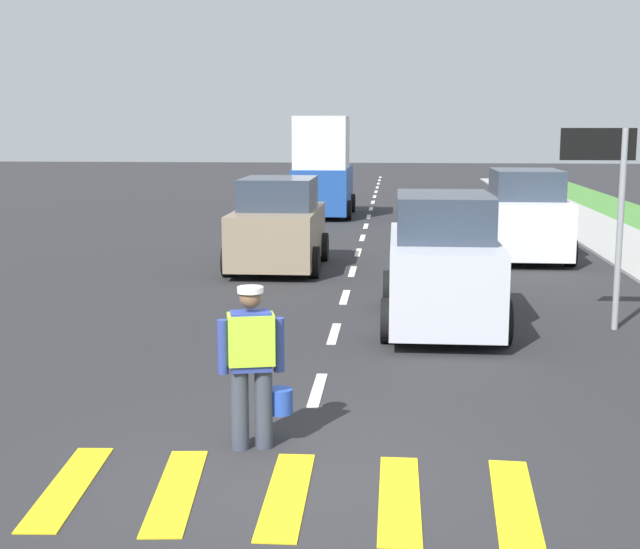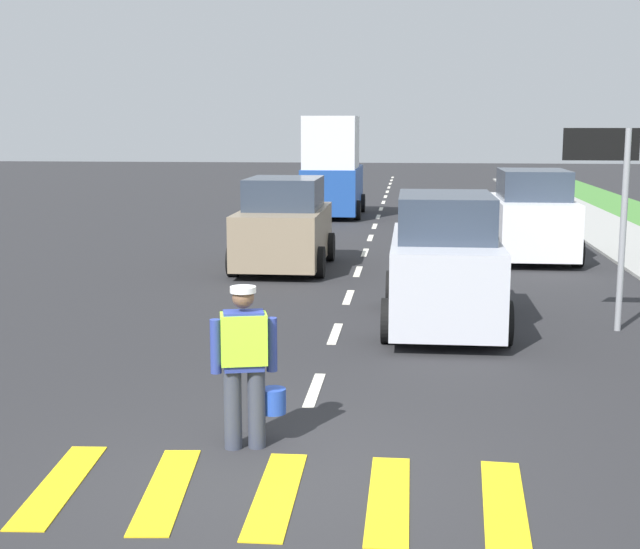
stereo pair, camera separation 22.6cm
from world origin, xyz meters
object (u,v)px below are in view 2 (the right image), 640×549
lane_direction_sign (610,180)px  car_outgoing_ahead (444,265)px  car_oncoming_lead (284,227)px  car_parked_far (532,218)px  road_worker (246,359)px  delivery_truck (333,171)px

lane_direction_sign → car_outgoing_ahead: lane_direction_sign is taller
lane_direction_sign → car_outgoing_ahead: (-2.53, 0.07, -1.40)m
car_outgoing_ahead → car_oncoming_lead: car_outgoing_ahead is taller
car_parked_far → lane_direction_sign: bearing=-88.9°
car_outgoing_ahead → car_oncoming_lead: 6.54m
road_worker → delivery_truck: bearing=92.9°
road_worker → car_parked_far: 14.16m
delivery_truck → car_oncoming_lead: delivery_truck is taller
car_parked_far → car_outgoing_ahead: 7.96m
road_worker → car_outgoing_ahead: 6.20m
lane_direction_sign → delivery_truck: (-5.88, 17.37, -0.80)m
road_worker → delivery_truck: size_ratio=0.36×
delivery_truck → car_parked_far: size_ratio=1.17×
road_worker → lane_direction_sign: (4.70, 5.74, 1.48)m
lane_direction_sign → delivery_truck: size_ratio=0.70×
road_worker → delivery_truck: (-1.17, 23.11, 0.68)m
lane_direction_sign → car_outgoing_ahead: size_ratio=0.78×
lane_direction_sign → delivery_truck: delivery_truck is taller
delivery_truck → car_outgoing_ahead: delivery_truck is taller
car_outgoing_ahead → delivery_truck: bearing=100.9°
car_parked_far → road_worker: bearing=-108.8°
car_parked_far → car_oncoming_lead: size_ratio=1.00×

